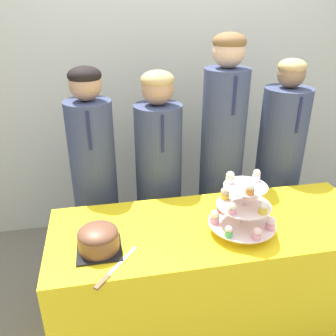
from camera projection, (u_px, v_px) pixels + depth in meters
wall_back at (167, 62)px, 2.71m from camera, size 9.00×0.06×2.70m
table at (212, 280)px, 1.96m from camera, size 1.67×0.61×0.74m
round_cake at (98, 238)px, 1.59m from camera, size 0.20×0.20×0.13m
cake_knife at (110, 273)px, 1.48m from camera, size 0.20×0.24×0.01m
cupcake_stand at (243, 208)px, 1.69m from camera, size 0.33×0.33×0.31m
student_0 at (96, 190)px, 2.22m from camera, size 0.27×0.28×1.45m
student_1 at (159, 187)px, 2.30m from camera, size 0.29×0.29×1.42m
student_2 at (221, 167)px, 2.33m from camera, size 0.28×0.28×1.61m
student_3 at (277, 175)px, 2.44m from camera, size 0.30×0.31×1.46m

